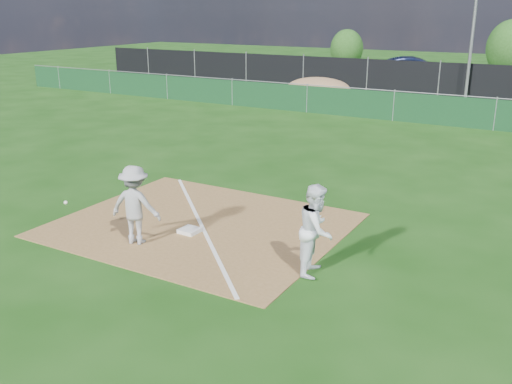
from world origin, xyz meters
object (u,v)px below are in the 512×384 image
car_left (377,71)px  car_mid (415,71)px  runner (317,230)px  tree_mid (511,48)px  first_base (190,230)px  tree_left (347,49)px  play_at_first (135,205)px  light_pole (474,19)px

car_left → car_mid: car_mid is taller
runner → car_left: 27.74m
car_left → tree_mid: tree_mid is taller
first_base → tree_mid: size_ratio=0.10×
runner → car_left: size_ratio=0.40×
car_mid → tree_mid: (4.38, 7.49, 1.12)m
first_base → tree_left: bearing=106.0°
runner → tree_mid: 34.19m
car_left → tree_left: bearing=20.2°
tree_mid → tree_left: bearing=-178.3°
play_at_first → car_left: bearing=98.6°
car_left → runner: bearing=-177.6°
play_at_first → runner: size_ratio=1.30×
play_at_first → car_left: play_at_first is taller
car_left → light_pole: bearing=-137.2°
first_base → play_at_first: bearing=-121.7°
car_mid → first_base: bearing=164.3°
first_base → runner: 3.20m
car_mid → light_pole: bearing=-157.9°
first_base → tree_left: tree_left is taller
first_base → tree_mid: 33.88m
first_base → runner: runner is taller
play_at_first → car_mid: size_ratio=0.42×
car_left → car_mid: size_ratio=0.83×
play_at_first → tree_left: bearing=104.7°
first_base → car_left: bearing=100.2°
first_base → car_mid: size_ratio=0.08×
first_base → runner: bearing=-7.1°
light_pole → runner: size_ratio=4.80×
play_at_first → tree_left: tree_left is taller
light_pole → tree_left: size_ratio=2.69×
light_pole → first_base: (-1.44, -22.19, -3.94)m
runner → tree_left: 36.11m
play_at_first → tree_mid: bearing=85.7°
first_base → car_mid: car_mid is taller
tree_left → runner: bearing=-69.4°
tree_left → play_at_first: bearing=-75.3°
car_mid → tree_left: bearing=24.5°
tree_left → tree_mid: size_ratio=0.78×
tree_mid → car_left: bearing=-131.8°
play_at_first → runner: bearing=9.0°
runner → first_base: bearing=72.1°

